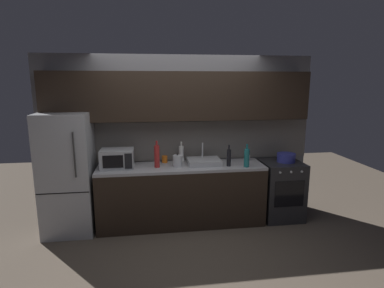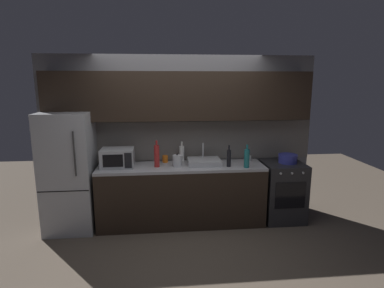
# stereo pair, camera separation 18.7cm
# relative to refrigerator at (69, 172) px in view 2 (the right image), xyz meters

# --- Properties ---
(ground_plane) EXTENTS (10.00, 10.00, 0.00)m
(ground_plane) POSITION_rel_refrigerator_xyz_m (1.59, -0.90, -0.85)
(ground_plane) COLOR #4C4238
(back_wall) EXTENTS (4.17, 0.44, 2.50)m
(back_wall) POSITION_rel_refrigerator_xyz_m (1.59, 0.30, 0.70)
(back_wall) COLOR slate
(back_wall) RESTS_ON ground
(counter_run) EXTENTS (2.43, 0.60, 0.90)m
(counter_run) POSITION_rel_refrigerator_xyz_m (1.59, 0.00, -0.40)
(counter_run) COLOR black
(counter_run) RESTS_ON ground
(refrigerator) EXTENTS (0.68, 0.69, 1.70)m
(refrigerator) POSITION_rel_refrigerator_xyz_m (0.00, 0.00, 0.00)
(refrigerator) COLOR #ADAFB5
(refrigerator) RESTS_ON ground
(oven_range) EXTENTS (0.60, 0.62, 0.90)m
(oven_range) POSITION_rel_refrigerator_xyz_m (3.15, -0.00, -0.40)
(oven_range) COLOR #232326
(oven_range) RESTS_ON ground
(microwave) EXTENTS (0.46, 0.35, 0.27)m
(microwave) POSITION_rel_refrigerator_xyz_m (0.68, 0.02, 0.18)
(microwave) COLOR #A8AAAF
(microwave) RESTS_ON counter_run
(sink_basin) EXTENTS (0.48, 0.38, 0.30)m
(sink_basin) POSITION_rel_refrigerator_xyz_m (1.93, 0.03, 0.09)
(sink_basin) COLOR #ADAFB5
(sink_basin) RESTS_ON counter_run
(kettle) EXTENTS (0.17, 0.13, 0.19)m
(kettle) POSITION_rel_refrigerator_xyz_m (1.53, -0.04, 0.13)
(kettle) COLOR #B7BABF
(kettle) RESTS_ON counter_run
(wine_bottle_teal) EXTENTS (0.08, 0.08, 0.33)m
(wine_bottle_teal) POSITION_rel_refrigerator_xyz_m (2.52, -0.20, 0.19)
(wine_bottle_teal) COLOR #19666B
(wine_bottle_teal) RESTS_ON counter_run
(wine_bottle_dark) EXTENTS (0.06, 0.06, 0.32)m
(wine_bottle_dark) POSITION_rel_refrigerator_xyz_m (2.27, -0.11, 0.18)
(wine_bottle_dark) COLOR black
(wine_bottle_dark) RESTS_ON counter_run
(wine_bottle_red) EXTENTS (0.08, 0.08, 0.39)m
(wine_bottle_red) POSITION_rel_refrigerator_xyz_m (1.24, -0.03, 0.21)
(wine_bottle_red) COLOR #A82323
(wine_bottle_red) RESTS_ON counter_run
(wine_bottle_white) EXTENTS (0.08, 0.08, 0.32)m
(wine_bottle_white) POSITION_rel_refrigerator_xyz_m (1.61, 0.21, 0.18)
(wine_bottle_white) COLOR silver
(wine_bottle_white) RESTS_ON counter_run
(mug_orange) EXTENTS (0.08, 0.08, 0.10)m
(mug_orange) POSITION_rel_refrigerator_xyz_m (1.36, 0.22, 0.10)
(mug_orange) COLOR orange
(mug_orange) RESTS_ON counter_run
(mug_clear) EXTENTS (0.09, 0.09, 0.09)m
(mug_clear) POSITION_rel_refrigerator_xyz_m (2.64, 0.16, 0.09)
(mug_clear) COLOR silver
(mug_clear) RESTS_ON counter_run
(cooking_pot) EXTENTS (0.28, 0.28, 0.13)m
(cooking_pot) POSITION_rel_refrigerator_xyz_m (3.21, 0.00, 0.12)
(cooking_pot) COLOR #333899
(cooking_pot) RESTS_ON oven_range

